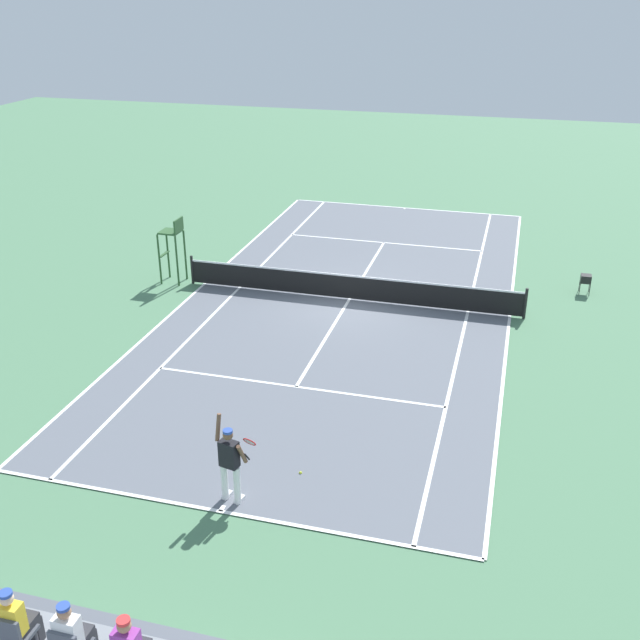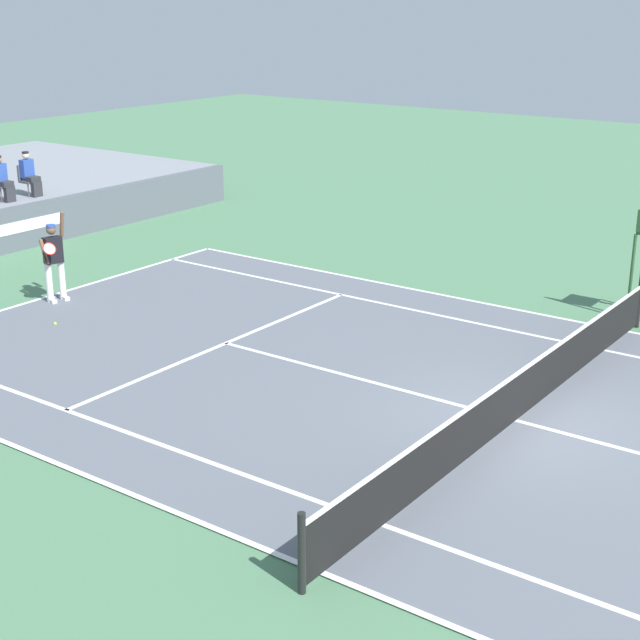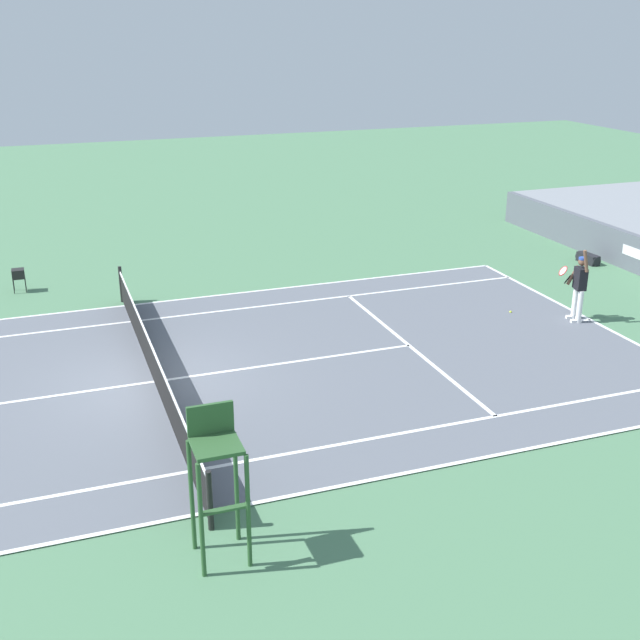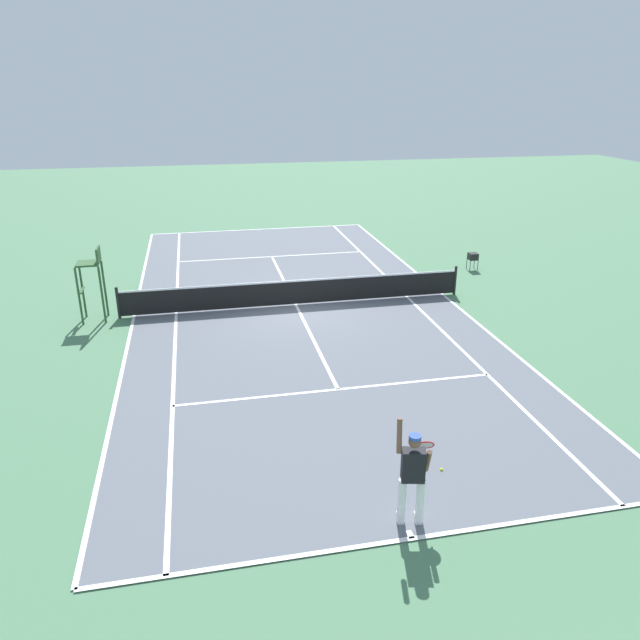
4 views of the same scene
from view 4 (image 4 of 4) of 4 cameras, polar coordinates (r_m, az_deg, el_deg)
The scene contains 7 objects.
ground_plane at distance 21.15m, azimuth -2.30°, elevation 1.40°, with size 80.00×80.00×0.00m, color #4C7A56.
court at distance 21.14m, azimuth -2.31°, elevation 1.42°, with size 11.08×23.88×0.03m.
net at distance 20.97m, azimuth -2.33°, elevation 2.74°, with size 11.98×0.10×1.07m.
tennis_player at distance 10.81m, azimuth 8.78°, elevation -14.38°, with size 0.83×0.61×2.08m.
tennis_ball at distance 12.71m, azimuth 11.45°, elevation -13.74°, with size 0.07×0.07×0.07m, color #D1E533.
umpire_chair at distance 20.69m, azimuth -20.82°, elevation 4.06°, with size 0.77×0.77×2.44m.
ball_hopper at distance 25.92m, azimuth 14.30°, elevation 5.89°, with size 0.36×0.36×0.70m.
Camera 4 is at (3.22, 19.58, 7.30)m, focal length 33.75 mm.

